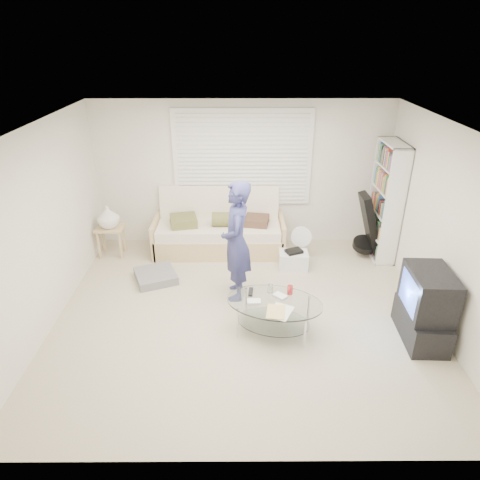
{
  "coord_description": "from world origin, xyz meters",
  "views": [
    {
      "loc": [
        -0.07,
        -4.81,
        3.48
      ],
      "look_at": [
        -0.05,
        0.3,
        0.96
      ],
      "focal_mm": 32.0,
      "sensor_mm": 36.0,
      "label": 1
    }
  ],
  "objects_px": {
    "bookshelf": "(385,202)",
    "tv_unit": "(425,307)",
    "coffee_table": "(274,307)",
    "futon_sofa": "(219,231)"
  },
  "relations": [
    {
      "from": "bookshelf",
      "to": "tv_unit",
      "type": "xyz_separation_m",
      "value": [
        -0.13,
        -2.21,
        -0.51
      ]
    },
    {
      "from": "tv_unit",
      "to": "coffee_table",
      "type": "distance_m",
      "value": 1.83
    },
    {
      "from": "bookshelf",
      "to": "tv_unit",
      "type": "distance_m",
      "value": 2.27
    },
    {
      "from": "futon_sofa",
      "to": "coffee_table",
      "type": "distance_m",
      "value": 2.39
    },
    {
      "from": "futon_sofa",
      "to": "bookshelf",
      "type": "height_order",
      "value": "bookshelf"
    },
    {
      "from": "bookshelf",
      "to": "coffee_table",
      "type": "height_order",
      "value": "bookshelf"
    },
    {
      "from": "futon_sofa",
      "to": "tv_unit",
      "type": "height_order",
      "value": "futon_sofa"
    },
    {
      "from": "futon_sofa",
      "to": "bookshelf",
      "type": "distance_m",
      "value": 2.8
    },
    {
      "from": "bookshelf",
      "to": "coffee_table",
      "type": "relative_size",
      "value": 1.44
    },
    {
      "from": "tv_unit",
      "to": "coffee_table",
      "type": "bearing_deg",
      "value": 175.59
    }
  ]
}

